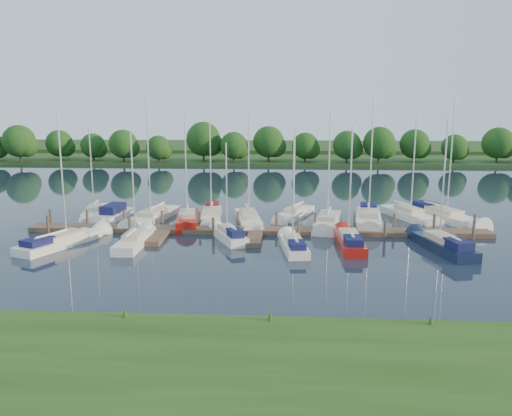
# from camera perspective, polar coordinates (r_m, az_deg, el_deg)

# --- Properties ---
(ground) EXTENTS (260.00, 260.00, 0.00)m
(ground) POSITION_cam_1_polar(r_m,az_deg,el_deg) (35.84, -0.67, -5.93)
(ground) COLOR #192132
(ground) RESTS_ON ground
(near_bank) EXTENTS (90.00, 10.00, 0.50)m
(near_bank) POSITION_cam_1_polar(r_m,az_deg,el_deg) (21.02, -3.86, -18.14)
(near_bank) COLOR #204413
(near_bank) RESTS_ON ground
(dock) EXTENTS (40.00, 6.00, 0.40)m
(dock) POSITION_cam_1_polar(r_m,az_deg,el_deg) (42.82, 0.00, -2.81)
(dock) COLOR #4C382A
(dock) RESTS_ON ground
(mooring_pilings) EXTENTS (38.24, 2.84, 2.00)m
(mooring_pilings) POSITION_cam_1_polar(r_m,az_deg,el_deg) (43.82, 0.09, -1.94)
(mooring_pilings) COLOR #473D33
(mooring_pilings) RESTS_ON ground
(far_shore) EXTENTS (180.00, 30.00, 0.60)m
(far_shore) POSITION_cam_1_polar(r_m,az_deg,el_deg) (109.68, 2.06, 5.79)
(far_shore) COLOR #254319
(far_shore) RESTS_ON ground
(distant_hill) EXTENTS (220.00, 40.00, 1.40)m
(distant_hill) POSITION_cam_1_polar(r_m,az_deg,el_deg) (134.56, 2.30, 6.95)
(distant_hill) COLOR #2A4C21
(distant_hill) RESTS_ON ground
(treeline) EXTENTS (145.71, 9.60, 8.24)m
(treeline) POSITION_cam_1_polar(r_m,az_deg,el_deg) (96.28, -0.32, 7.23)
(treeline) COLOR #38281C
(treeline) RESTS_ON ground
(sailboat_n_0) EXTENTS (2.79, 7.17, 9.20)m
(sailboat_n_0) POSITION_cam_1_polar(r_m,az_deg,el_deg) (52.89, -17.95, -0.58)
(sailboat_n_0) COLOR white
(sailboat_n_0) RESTS_ON ground
(motorboat) EXTENTS (2.45, 6.44, 1.83)m
(motorboat) POSITION_cam_1_polar(r_m,az_deg,el_deg) (50.67, -16.09, -0.86)
(motorboat) COLOR white
(motorboat) RESTS_ON ground
(sailboat_n_2) EXTENTS (3.50, 9.85, 12.26)m
(sailboat_n_2) POSITION_cam_1_polar(r_m,az_deg,el_deg) (49.09, -11.82, -1.15)
(sailboat_n_2) COLOR white
(sailboat_n_2) RESTS_ON ground
(sailboat_n_3) EXTENTS (3.02, 8.22, 10.47)m
(sailboat_n_3) POSITION_cam_1_polar(r_m,az_deg,el_deg) (47.43, -7.84, -1.44)
(sailboat_n_3) COLOR #A1150E
(sailboat_n_3) RESTS_ON ground
(sailboat_n_4) EXTENTS (2.62, 8.01, 10.25)m
(sailboat_n_4) POSITION_cam_1_polar(r_m,az_deg,el_deg) (48.82, -5.10, -0.95)
(sailboat_n_4) COLOR white
(sailboat_n_4) RESTS_ON ground
(sailboat_n_5) EXTENTS (3.14, 8.17, 10.51)m
(sailboat_n_5) POSITION_cam_1_polar(r_m,az_deg,el_deg) (46.87, -0.86, -1.47)
(sailboat_n_5) COLOR white
(sailboat_n_5) RESTS_ON ground
(sailboat_n_6) EXTENTS (4.03, 7.14, 9.33)m
(sailboat_n_6) POSITION_cam_1_polar(r_m,az_deg,el_deg) (49.82, 4.43, -0.76)
(sailboat_n_6) COLOR white
(sailboat_n_6) RESTS_ON ground
(sailboat_n_7) EXTENTS (3.24, 8.61, 10.82)m
(sailboat_n_7) POSITION_cam_1_polar(r_m,az_deg,el_deg) (46.60, 8.19, -1.68)
(sailboat_n_7) COLOR white
(sailboat_n_7) RESTS_ON ground
(sailboat_n_8) EXTENTS (3.37, 9.52, 12.01)m
(sailboat_n_8) POSITION_cam_1_polar(r_m,az_deg,el_deg) (48.44, 12.73, -1.27)
(sailboat_n_8) COLOR white
(sailboat_n_8) RESTS_ON ground
(sailboat_n_9) EXTENTS (4.24, 8.02, 10.47)m
(sailboat_n_9) POSITION_cam_1_polar(r_m,az_deg,el_deg) (51.16, 17.06, -0.90)
(sailboat_n_9) COLOR white
(sailboat_n_9) RESTS_ON ground
(sailboat_n_10) EXTENTS (5.40, 9.51, 12.23)m
(sailboat_n_10) POSITION_cam_1_polar(r_m,az_deg,el_deg) (51.90, 20.61, -0.91)
(sailboat_n_10) COLOR white
(sailboat_n_10) RESTS_ON ground
(sailboat_s_0) EXTENTS (4.70, 8.52, 10.87)m
(sailboat_s_0) POSITION_cam_1_polar(r_m,az_deg,el_deg) (42.36, -21.19, -3.58)
(sailboat_s_0) COLOR white
(sailboat_s_0) RESTS_ON ground
(sailboat_s_1) EXTENTS (1.72, 7.07, 9.22)m
(sailboat_s_1) POSITION_cam_1_polar(r_m,az_deg,el_deg) (40.64, -13.69, -3.78)
(sailboat_s_1) COLOR white
(sailboat_s_1) RESTS_ON ground
(sailboat_s_2) EXTENTS (3.68, 6.18, 8.37)m
(sailboat_s_2) POSITION_cam_1_polar(r_m,az_deg,el_deg) (41.10, -3.15, -3.22)
(sailboat_s_2) COLOR white
(sailboat_s_2) RESTS_ON ground
(sailboat_s_3) EXTENTS (2.35, 6.81, 8.65)m
(sailboat_s_3) POSITION_cam_1_polar(r_m,az_deg,el_deg) (38.48, 4.29, -4.28)
(sailboat_s_3) COLOR white
(sailboat_s_3) RESTS_ON ground
(sailboat_s_4) EXTENTS (1.90, 7.59, 9.82)m
(sailboat_s_4) POSITION_cam_1_polar(r_m,az_deg,el_deg) (39.98, 10.59, -3.82)
(sailboat_s_4) COLOR #A1150E
(sailboat_s_4) RESTS_ON ground
(sailboat_s_5) EXTENTS (3.38, 8.09, 10.40)m
(sailboat_s_5) POSITION_cam_1_polar(r_m,az_deg,el_deg) (40.62, 20.50, -4.10)
(sailboat_s_5) COLOR #0F1A34
(sailboat_s_5) RESTS_ON ground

